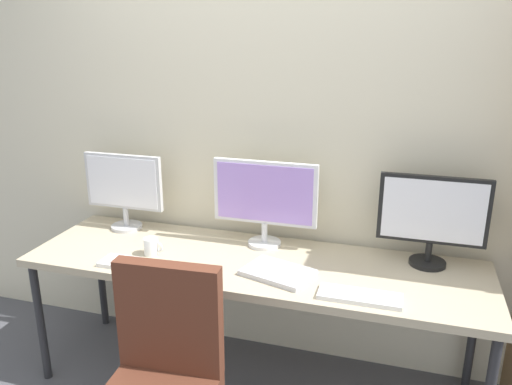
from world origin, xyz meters
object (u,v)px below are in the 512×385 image
at_px(monitor_right, 432,216).
at_px(mouse_right_side, 173,267).
at_px(monitor_center, 265,198).
at_px(keyboard_left, 132,264).
at_px(monitor_left, 124,187).
at_px(desk, 253,269).
at_px(laptop_closed, 278,272).
at_px(keyboard_right, 360,296).
at_px(coffee_mug, 152,246).
at_px(mouse_left_side, 196,269).

distance_m(monitor_right, mouse_right_side, 1.29).
xyz_separation_m(monitor_center, keyboard_left, (-0.56, -0.44, -0.26)).
bearing_deg(monitor_left, desk, -14.04).
distance_m(desk, monitor_right, 0.93).
relative_size(mouse_right_side, laptop_closed, 0.30).
xyz_separation_m(desk, monitor_right, (0.85, 0.21, 0.31)).
bearing_deg(keyboard_left, keyboard_right, 0.00).
distance_m(laptop_closed, coffee_mug, 0.69).
bearing_deg(mouse_left_side, monitor_right, 21.17).
xyz_separation_m(monitor_right, coffee_mug, (-1.38, -0.29, -0.21)).
height_order(monitor_center, keyboard_left, monitor_center).
relative_size(monitor_center, keyboard_left, 1.71).
relative_size(desk, monitor_right, 4.51).
height_order(monitor_center, keyboard_right, monitor_center).
height_order(laptop_closed, coffee_mug, coffee_mug).
bearing_deg(coffee_mug, monitor_left, 137.47).
distance_m(desk, keyboard_right, 0.61).
bearing_deg(monitor_left, mouse_left_side, -33.83).
height_order(monitor_right, keyboard_left, monitor_right).
xyz_separation_m(monitor_left, coffee_mug, (0.32, -0.29, -0.21)).
xyz_separation_m(monitor_left, mouse_left_side, (0.62, -0.42, -0.24)).
bearing_deg(mouse_right_side, keyboard_right, -0.73).
xyz_separation_m(monitor_right, laptop_closed, (-0.69, -0.33, -0.25)).
height_order(monitor_left, keyboard_left, monitor_left).
distance_m(monitor_left, keyboard_right, 1.50).
bearing_deg(desk, keyboard_right, -22.33).
relative_size(monitor_right, mouse_left_side, 5.40).
xyz_separation_m(desk, laptop_closed, (0.16, -0.12, 0.06)).
relative_size(mouse_left_side, coffee_mug, 0.91).
relative_size(keyboard_left, mouse_left_side, 3.45).
distance_m(keyboard_left, mouse_right_side, 0.22).
height_order(monitor_left, laptop_closed, monitor_left).
bearing_deg(laptop_closed, keyboard_right, 0.67).
relative_size(monitor_left, mouse_right_side, 4.96).
height_order(monitor_left, coffee_mug, monitor_left).
xyz_separation_m(desk, monitor_left, (-0.85, 0.21, 0.30)).
xyz_separation_m(desk, monitor_center, (0.00, 0.21, 0.32)).
relative_size(monitor_center, laptop_closed, 1.77).
bearing_deg(monitor_right, mouse_right_side, -160.13).
bearing_deg(monitor_center, keyboard_left, -141.70).
xyz_separation_m(desk, mouse_right_side, (-0.34, -0.22, 0.07)).
bearing_deg(laptop_closed, monitor_center, 132.59).
height_order(monitor_left, keyboard_right, monitor_left).
height_order(mouse_right_side, laptop_closed, mouse_right_side).
xyz_separation_m(monitor_center, keyboard_right, (0.56, -0.44, -0.26)).
xyz_separation_m(monitor_center, coffee_mug, (-0.53, -0.29, -0.23)).
distance_m(mouse_left_side, laptop_closed, 0.40).
bearing_deg(keyboard_right, monitor_left, 162.57).
bearing_deg(coffee_mug, keyboard_left, -100.85).
bearing_deg(mouse_left_side, keyboard_left, -175.61).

